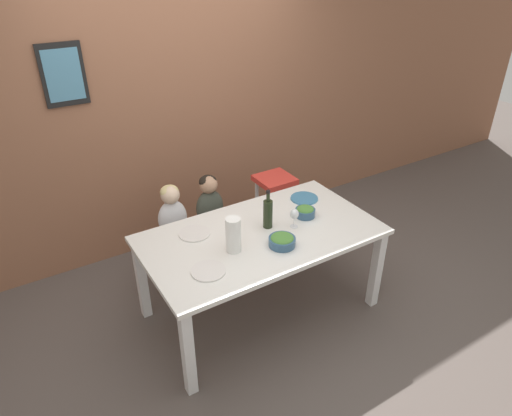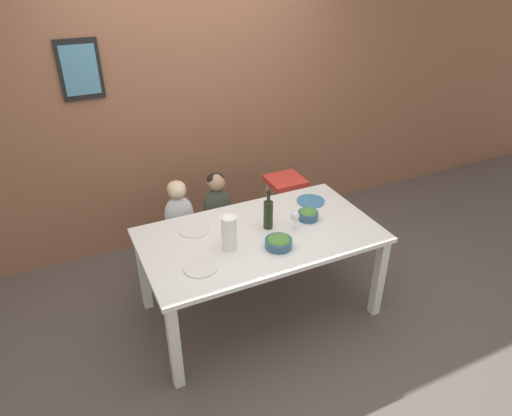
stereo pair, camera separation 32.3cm
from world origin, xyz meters
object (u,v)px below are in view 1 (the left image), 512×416
Objects in this scene: chair_right_highchair at (274,194)px; salad_bowl_small at (305,211)px; person_child_left at (172,210)px; salad_bowl_large at (282,240)px; dinner_plate_back_left at (194,233)px; person_child_center at (209,200)px; paper_towel_roll at (233,235)px; wine_bottle at (268,213)px; chair_far_center at (211,231)px; wine_glass_near at (294,215)px; dinner_plate_back_right at (304,198)px; chair_far_left at (175,242)px; dinner_plate_front_left at (208,271)px.

salad_bowl_small is (-0.18, -0.70, 0.22)m from chair_right_highchair.
person_child_left is 1.05m from salad_bowl_large.
salad_bowl_small is at bearing -14.54° from dinner_plate_back_left.
paper_towel_roll reaches higher than person_child_center.
paper_towel_roll is (-0.37, -0.13, 0.01)m from wine_bottle.
chair_far_center is at bearing 96.44° from salad_bowl_large.
wine_glass_near is (0.17, -0.10, -0.01)m from wine_bottle.
wine_bottle is 1.97× the size of salad_bowl_small.
dinner_plate_back_left is at bearing -126.98° from chair_far_center.
salad_bowl_large is (0.11, -0.94, 0.08)m from person_child_center.
salad_bowl_small is at bearing -55.09° from person_child_center.
salad_bowl_large is 0.66m from dinner_plate_back_left.
chair_right_highchair is at bearing 24.89° from dinner_plate_back_left.
dinner_plate_back_left is at bearing -155.11° from chair_right_highchair.
dinner_plate_back_right is at bearing -92.42° from chair_right_highchair.
chair_far_center is at bearing 0.00° from chair_far_left.
wine_glass_near is 0.20m from salad_bowl_small.
dinner_plate_back_right is (-0.02, -0.48, 0.18)m from chair_right_highchair.
chair_far_left is at bearing 130.58° from wine_glass_near.
wine_glass_near is at bearing -114.05° from chair_right_highchair.
paper_towel_roll is at bearing 158.16° from salad_bowl_large.
dinner_plate_back_right is at bearing 0.28° from dinner_plate_back_left.
chair_far_left is at bearing 88.02° from dinner_plate_back_left.
paper_towel_roll is at bearing -171.13° from salad_bowl_small.
salad_bowl_large is 0.84× the size of dinner_plate_back_right.
salad_bowl_small is (0.17, 0.08, -0.07)m from wine_glass_near.
dinner_plate_back_left is at bearing 135.52° from salad_bowl_large.
dinner_plate_back_right is at bearing 22.16° from wine_bottle.
chair_far_center is 1.99× the size of dinner_plate_back_left.
salad_bowl_large is 0.84× the size of dinner_plate_front_left.
paper_towel_roll is (-0.21, -0.81, 0.17)m from person_child_center.
chair_right_highchair is 4.66× the size of salad_bowl_small.
dinner_plate_back_left is at bearing 156.27° from wine_glass_near.
dinner_plate_front_left is (-0.47, -0.94, 0.36)m from chair_far_center.
salad_bowl_large reaches higher than dinner_plate_front_left.
dinner_plate_back_left is at bearing 165.46° from salad_bowl_small.
wine_glass_near reaches higher than salad_bowl_small.
chair_far_left is at bearing 99.16° from paper_towel_roll.
person_child_center is at bearing 75.23° from paper_towel_roll.
person_child_center is 2.39× the size of salad_bowl_large.
chair_far_left is 1.12m from salad_bowl_large.
person_child_left is 2.92× the size of salad_bowl_small.
paper_towel_roll reaches higher than dinner_plate_back_right.
dinner_plate_back_right is (1.00, -0.48, 0.05)m from person_child_left.
person_child_left is at bearing 82.14° from dinner_plate_front_left.
salad_bowl_large reaches higher than chair_far_left.
wine_glass_near is at bearing 10.82° from dinner_plate_front_left.
wine_bottle is 2.05× the size of wine_glass_near.
wine_glass_near is 0.66× the size of dinner_plate_front_left.
chair_far_left is at bearing 82.13° from dinner_plate_front_left.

